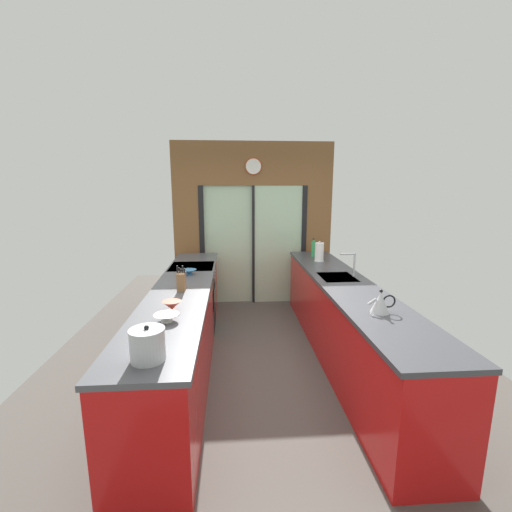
% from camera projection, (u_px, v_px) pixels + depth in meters
% --- Properties ---
extents(ground_plane, '(5.04, 7.60, 0.02)m').
position_uv_depth(ground_plane, '(263.00, 349.00, 4.27)').
color(ground_plane, '#4C4742').
extents(back_wall_unit, '(2.64, 0.12, 2.70)m').
position_uv_depth(back_wall_unit, '(253.00, 215.00, 5.72)').
color(back_wall_unit, brown).
rests_on(back_wall_unit, ground_plane).
extents(left_counter_run, '(0.62, 3.80, 0.92)m').
position_uv_depth(left_counter_run, '(182.00, 331.00, 3.65)').
color(left_counter_run, red).
rests_on(left_counter_run, ground_plane).
extents(right_counter_run, '(0.62, 3.80, 0.92)m').
position_uv_depth(right_counter_run, '(344.00, 321.00, 3.94)').
color(right_counter_run, red).
rests_on(right_counter_run, ground_plane).
extents(sink_faucet, '(0.19, 0.02, 0.29)m').
position_uv_depth(sink_faucet, '(352.00, 261.00, 4.07)').
color(sink_faucet, '#B7BABC').
rests_on(sink_faucet, right_counter_run).
extents(oven_range, '(0.60, 0.60, 0.92)m').
position_uv_depth(oven_range, '(193.00, 299.00, 4.75)').
color(oven_range, black).
rests_on(oven_range, ground_plane).
extents(mixing_bowl_near, '(0.20, 0.20, 0.06)m').
position_uv_depth(mixing_bowl_near, '(167.00, 317.00, 2.73)').
color(mixing_bowl_near, silver).
rests_on(mixing_bowl_near, left_counter_run).
extents(mixing_bowl_mid, '(0.16, 0.16, 0.08)m').
position_uv_depth(mixing_bowl_mid, '(172.00, 305.00, 2.97)').
color(mixing_bowl_mid, '#BC4C38').
rests_on(mixing_bowl_mid, left_counter_run).
extents(mixing_bowl_far, '(0.18, 0.18, 0.07)m').
position_uv_depth(mixing_bowl_far, '(189.00, 272.00, 4.19)').
color(mixing_bowl_far, teal).
rests_on(mixing_bowl_far, left_counter_run).
extents(knife_block, '(0.09, 0.14, 0.26)m').
position_uv_depth(knife_block, '(181.00, 281.00, 3.54)').
color(knife_block, brown).
rests_on(knife_block, left_counter_run).
extents(stock_pot, '(0.22, 0.22, 0.23)m').
position_uv_depth(stock_pot, '(148.00, 345.00, 2.11)').
color(stock_pot, '#B7BABC').
rests_on(stock_pot, left_counter_run).
extents(kettle, '(0.25, 0.16, 0.21)m').
position_uv_depth(kettle, '(381.00, 302.00, 2.91)').
color(kettle, '#B7BABC').
rests_on(kettle, right_counter_run).
extents(soap_bottle, '(0.06, 0.06, 0.28)m').
position_uv_depth(soap_bottle, '(313.00, 249.00, 5.28)').
color(soap_bottle, '#339E56').
rests_on(soap_bottle, right_counter_run).
extents(paper_towel_roll, '(0.15, 0.15, 0.30)m').
position_uv_depth(paper_towel_roll, '(319.00, 252.00, 4.93)').
color(paper_towel_roll, '#B7BABC').
rests_on(paper_towel_roll, right_counter_run).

